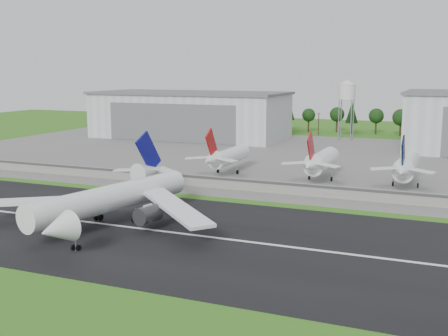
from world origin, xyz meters
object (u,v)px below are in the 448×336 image
at_px(parked_jet_red_b, 320,161).
at_px(parked_jet_navy, 406,167).
at_px(parked_jet_red_a, 226,157).
at_px(main_airliner, 111,204).

bearing_deg(parked_jet_red_b, parked_jet_navy, 0.02).
bearing_deg(parked_jet_red_a, parked_jet_navy, 0.06).
xyz_separation_m(parked_jet_red_b, parked_jet_navy, (25.21, 0.01, 0.07)).
bearing_deg(parked_jet_red_a, main_airliner, -89.61).
bearing_deg(parked_jet_navy, parked_jet_red_a, -179.94).
relative_size(parked_jet_red_b, parked_jet_navy, 1.00).
relative_size(main_airliner, parked_jet_navy, 1.88).
distance_m(main_airliner, parked_jet_navy, 87.21).
bearing_deg(parked_jet_red_b, main_airliner, -114.54).
height_order(parked_jet_red_a, parked_jet_red_b, parked_jet_red_b).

